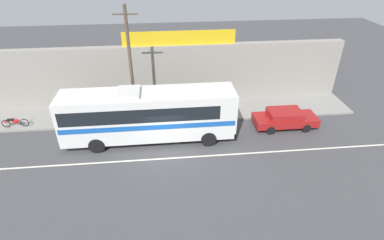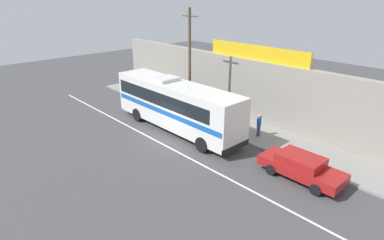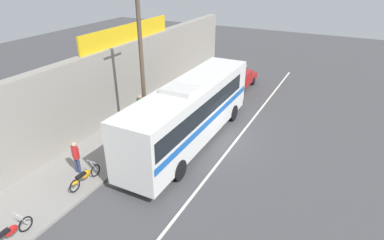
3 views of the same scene
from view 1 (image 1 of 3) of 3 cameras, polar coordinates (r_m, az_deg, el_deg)
The scene contains 13 objects.
ground_plane at distance 20.35m, azimuth -4.82°, elevation -5.76°, with size 70.00×70.00×0.00m, color #444447.
sidewalk_slab at distance 24.69m, azimuth -5.20°, elevation 1.58°, with size 30.00×3.60×0.14m, color gray.
storefront_facade at distance 25.61m, azimuth -5.56°, elevation 8.48°, with size 30.00×0.70×4.80m, color gray.
storefront_billboard at distance 24.68m, azimuth -2.38°, elevation 14.99°, with size 8.85×0.12×1.10m, color gold.
road_center_stripe at distance 19.71m, azimuth -4.75°, elevation -7.14°, with size 30.00×0.14×0.01m, color silver.
intercity_bus at distance 20.53m, azimuth -8.29°, elevation 1.25°, with size 11.46×2.59×3.78m.
parked_car at distance 23.38m, azimuth 16.88°, elevation 0.33°, with size 4.57×1.88×1.37m.
utility_pole at distance 21.69m, azimuth -11.29°, elevation 9.72°, with size 1.60×0.22×8.42m.
motorcycle_red at distance 25.74m, azimuth -30.12°, elevation -0.29°, with size 1.91×0.56×0.94m.
motorcycle_green at distance 24.41m, azimuth -21.71°, elevation 0.27°, with size 1.95×0.56×0.94m.
pedestrian_far_left at distance 24.82m, azimuth -20.27°, elevation 2.60°, with size 0.30×0.48×1.70m.
pedestrian_by_curb at distance 24.16m, azimuth 4.26°, elevation 3.67°, with size 0.30×0.48×1.63m.
pedestrian_far_right at distance 24.70m, azimuth -5.35°, elevation 4.29°, with size 0.30×0.48×1.65m.
Camera 1 is at (0.03, -16.33, 12.15)m, focal length 28.70 mm.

